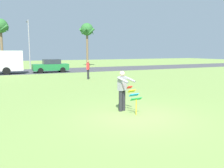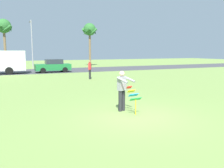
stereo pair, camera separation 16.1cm
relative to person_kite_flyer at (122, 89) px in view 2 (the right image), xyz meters
name	(u,v)px [view 2 (the right image)]	position (x,y,z in m)	size (l,w,h in m)	color
ground_plane	(136,117)	(0.08, -1.05, -0.95)	(120.00, 120.00, 0.00)	olive
road_strip	(43,71)	(0.08, 22.67, -0.95)	(120.00, 8.00, 0.01)	#424247
person_kite_flyer	(122,89)	(0.00, 0.00, 0.00)	(0.69, 0.76, 1.73)	#26262B
kite_held	(133,96)	(0.19, -0.63, -0.19)	(0.52, 0.65, 1.13)	red
parked_car_green	(53,66)	(0.94, 20.27, -0.18)	(4.21, 1.86, 1.60)	#1E7238
palm_tree_right_near	(4,28)	(-4.20, 30.39, 5.05)	(2.58, 2.71, 7.33)	brown
palm_tree_centre_far	(90,31)	(9.09, 29.84, 5.01)	(2.58, 2.71, 7.29)	brown
streetlight_pole	(32,41)	(-0.63, 27.51, 3.05)	(0.24, 1.65, 7.00)	#9E9EA3
person_walker_near	(90,69)	(2.64, 11.65, -0.02)	(0.38, 0.50, 1.73)	#26262B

